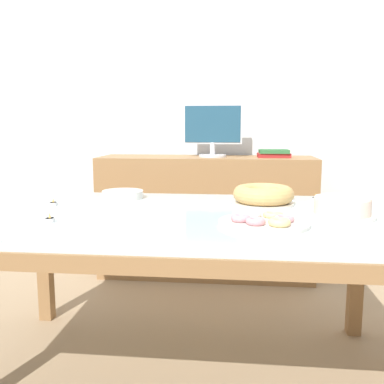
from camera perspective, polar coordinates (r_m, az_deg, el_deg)
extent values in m
plane|color=#997F60|center=(2.11, -1.04, -22.91)|extent=(12.00, 12.00, 0.00)
cube|color=silver|center=(3.43, 2.35, 11.99)|extent=(8.00, 0.10, 2.60)
cube|color=silver|center=(1.83, -1.10, -3.33)|extent=(1.81, 1.03, 0.04)
cube|color=olive|center=(1.38, -3.67, -9.53)|extent=(1.85, 0.08, 0.06)
cube|color=olive|center=(2.32, 0.41, -1.97)|extent=(1.85, 0.08, 0.06)
cube|color=olive|center=(2.61, -19.04, -8.81)|extent=(0.07, 0.07, 0.68)
cube|color=olive|center=(2.46, 21.06, -10.01)|extent=(0.07, 0.07, 0.68)
cube|color=olive|center=(3.19, 1.90, -3.25)|extent=(1.56, 0.44, 0.89)
cylinder|color=silver|center=(3.13, 2.75, 4.84)|extent=(0.20, 0.20, 0.02)
cylinder|color=silver|center=(3.12, 2.76, 5.81)|extent=(0.04, 0.04, 0.09)
cube|color=silver|center=(3.12, 2.78, 9.03)|extent=(0.42, 0.02, 0.28)
cube|color=navy|center=(3.11, 2.77, 9.03)|extent=(0.40, 0.00, 0.26)
cube|color=maroon|center=(3.13, 10.84, 4.84)|extent=(0.23, 0.16, 0.03)
cube|color=#2D6638|center=(3.13, 10.85, 5.35)|extent=(0.21, 0.17, 0.03)
cylinder|color=silver|center=(1.85, 19.34, -2.96)|extent=(0.27, 0.27, 0.01)
cylinder|color=beige|center=(1.84, 19.39, -1.81)|extent=(0.22, 0.22, 0.06)
cylinder|color=white|center=(1.84, 19.45, -0.74)|extent=(0.22, 0.22, 0.01)
cylinder|color=silver|center=(2.04, 9.47, -1.52)|extent=(0.29, 0.29, 0.01)
torus|color=tan|center=(2.03, 9.51, -0.27)|extent=(0.28, 0.28, 0.08)
cylinder|color=silver|center=(1.63, 9.56, -4.09)|extent=(0.34, 0.34, 0.01)
torus|color=pink|center=(1.63, 12.21, -3.50)|extent=(0.08, 0.08, 0.02)
torus|color=#EAD184|center=(1.70, 10.73, -2.97)|extent=(0.08, 0.08, 0.02)
torus|color=white|center=(1.69, 7.77, -2.87)|extent=(0.09, 0.09, 0.03)
torus|color=pink|center=(1.61, 6.50, -3.45)|extent=(0.08, 0.08, 0.03)
torus|color=pink|center=(1.57, 8.48, -3.87)|extent=(0.07, 0.07, 0.02)
torus|color=#EAD184|center=(1.56, 11.58, -3.97)|extent=(0.08, 0.08, 0.03)
cylinder|color=silver|center=(2.22, -9.21, -0.71)|extent=(0.21, 0.21, 0.01)
cylinder|color=silver|center=(2.22, -9.22, -0.45)|extent=(0.21, 0.21, 0.01)
cylinder|color=silver|center=(2.22, -9.22, -0.20)|extent=(0.21, 0.21, 0.01)
cylinder|color=silver|center=(2.22, -9.23, 0.06)|extent=(0.21, 0.21, 0.01)
cylinder|color=silver|center=(2.21, 16.14, -0.93)|extent=(0.04, 0.04, 0.02)
cylinder|color=white|center=(2.20, 16.15, -0.78)|extent=(0.03, 0.03, 0.00)
cone|color=#F9B74C|center=(2.20, 16.16, -0.45)|extent=(0.01, 0.01, 0.02)
cylinder|color=silver|center=(1.74, -18.42, -3.57)|extent=(0.04, 0.04, 0.02)
cylinder|color=white|center=(1.74, -18.43, -3.37)|extent=(0.03, 0.03, 0.00)
cone|color=#F9B74C|center=(1.74, -18.45, -2.96)|extent=(0.01, 0.01, 0.02)
cylinder|color=silver|center=(2.22, 12.94, -0.73)|extent=(0.04, 0.04, 0.02)
cylinder|color=white|center=(2.22, 12.95, -0.58)|extent=(0.03, 0.03, 0.00)
cone|color=#F9B74C|center=(2.22, 12.96, -0.25)|extent=(0.01, 0.01, 0.02)
cylinder|color=silver|center=(2.09, -18.00, -1.52)|extent=(0.04, 0.04, 0.02)
cylinder|color=white|center=(2.09, -18.01, -1.36)|extent=(0.03, 0.03, 0.00)
cone|color=#F9B74C|center=(2.09, -18.02, -1.00)|extent=(0.01, 0.01, 0.02)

